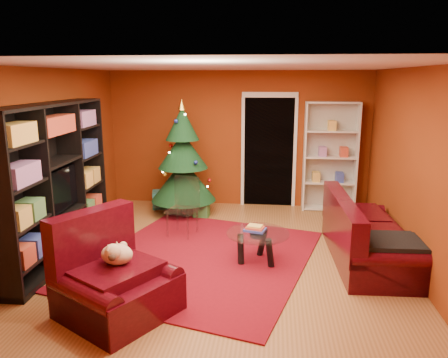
# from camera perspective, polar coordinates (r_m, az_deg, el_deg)

# --- Properties ---
(floor) EXTENTS (5.00, 5.50, 0.05)m
(floor) POSITION_cam_1_polar(r_m,az_deg,el_deg) (6.18, -0.43, -10.59)
(floor) COLOR brown
(floor) RESTS_ON ground
(ceiling) EXTENTS (5.00, 5.50, 0.05)m
(ceiling) POSITION_cam_1_polar(r_m,az_deg,el_deg) (5.67, -0.48, 14.77)
(ceiling) COLOR silver
(ceiling) RESTS_ON wall_back
(wall_back) EXTENTS (5.00, 0.05, 2.60)m
(wall_back) POSITION_cam_1_polar(r_m,az_deg,el_deg) (8.50, 1.84, 5.24)
(wall_back) COLOR maroon
(wall_back) RESTS_ON ground
(wall_left) EXTENTS (0.05, 5.50, 2.60)m
(wall_left) POSITION_cam_1_polar(r_m,az_deg,el_deg) (6.58, -22.85, 1.91)
(wall_left) COLOR maroon
(wall_left) RESTS_ON ground
(wall_right) EXTENTS (0.05, 5.50, 2.60)m
(wall_right) POSITION_cam_1_polar(r_m,az_deg,el_deg) (6.02, 24.13, 0.84)
(wall_right) COLOR maroon
(wall_right) RESTS_ON ground
(doorway) EXTENTS (1.06, 0.60, 2.16)m
(doorway) POSITION_cam_1_polar(r_m,az_deg,el_deg) (8.47, 5.86, 3.44)
(doorway) COLOR black
(doorway) RESTS_ON floor
(rug) EXTENTS (3.55, 3.88, 0.02)m
(rug) POSITION_cam_1_polar(r_m,az_deg,el_deg) (6.18, -3.03, -10.29)
(rug) COLOR maroon
(rug) RESTS_ON floor
(media_unit) EXTENTS (0.53, 2.80, 2.13)m
(media_unit) POSITION_cam_1_polar(r_m,az_deg,el_deg) (6.40, -21.25, -0.38)
(media_unit) COLOR black
(media_unit) RESTS_ON floor
(christmas_tree) EXTENTS (1.42, 1.42, 2.11)m
(christmas_tree) POSITION_cam_1_polar(r_m,az_deg,el_deg) (7.94, -5.38, 2.60)
(christmas_tree) COLOR black
(christmas_tree) RESTS_ON floor
(gift_box_teal) EXTENTS (0.40, 0.40, 0.33)m
(gift_box_teal) POSITION_cam_1_polar(r_m,az_deg,el_deg) (8.54, -8.19, -2.65)
(gift_box_teal) COLOR #25777B
(gift_box_teal) RESTS_ON floor
(gift_box_green) EXTENTS (0.27, 0.27, 0.26)m
(gift_box_green) POSITION_cam_1_polar(r_m,az_deg,el_deg) (7.91, -2.97, -4.05)
(gift_box_green) COLOR #2D7637
(gift_box_green) RESTS_ON floor
(white_bookshelf) EXTENTS (0.97, 0.36, 2.09)m
(white_bookshelf) POSITION_cam_1_polar(r_m,az_deg,el_deg) (8.38, 13.69, 2.80)
(white_bookshelf) COLOR white
(white_bookshelf) RESTS_ON floor
(armchair) EXTENTS (1.53, 1.53, 0.87)m
(armchair) POSITION_cam_1_polar(r_m,az_deg,el_deg) (4.80, -13.77, -12.21)
(armchair) COLOR #32040C
(armchair) RESTS_ON rug
(dog) EXTENTS (0.46, 0.50, 0.28)m
(dog) POSITION_cam_1_polar(r_m,az_deg,el_deg) (4.78, -13.81, -9.53)
(dog) COLOR beige
(dog) RESTS_ON armchair
(sofa) EXTENTS (1.02, 2.12, 0.89)m
(sofa) POSITION_cam_1_polar(r_m,az_deg,el_deg) (6.30, 18.48, -6.25)
(sofa) COLOR #32040C
(sofa) RESTS_ON rug
(coffee_table) EXTENTS (1.03, 1.03, 0.53)m
(coffee_table) POSITION_cam_1_polar(r_m,az_deg,el_deg) (5.99, 4.41, -8.88)
(coffee_table) COLOR gray
(coffee_table) RESTS_ON rug
(acrylic_chair) EXTENTS (0.53, 0.56, 0.84)m
(acrylic_chair) POSITION_cam_1_polar(r_m,az_deg,el_deg) (6.91, -5.48, -4.11)
(acrylic_chair) COLOR #66605B
(acrylic_chair) RESTS_ON rug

